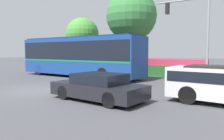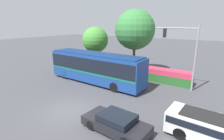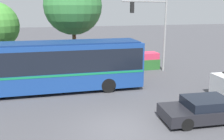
{
  "view_description": "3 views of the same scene",
  "coord_description": "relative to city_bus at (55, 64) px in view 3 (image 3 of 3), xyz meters",
  "views": [
    {
      "loc": [
        10.35,
        -8.06,
        2.16
      ],
      "look_at": [
        3.37,
        2.6,
        1.12
      ],
      "focal_mm": 35.8,
      "sensor_mm": 36.0,
      "label": 1
    },
    {
      "loc": [
        9.57,
        -8.27,
        6.62
      ],
      "look_at": [
        0.24,
        5.72,
        2.07
      ],
      "focal_mm": 27.77,
      "sensor_mm": 36.0,
      "label": 2
    },
    {
      "loc": [
        -3.02,
        -10.01,
        5.53
      ],
      "look_at": [
        0.79,
        4.25,
        1.82
      ],
      "focal_mm": 39.0,
      "sensor_mm": 36.0,
      "label": 3
    }
  ],
  "objects": [
    {
      "name": "flowering_hedge",
      "position": [
        6.51,
        4.43,
        -1.17
      ],
      "size": [
        6.29,
        1.4,
        1.55
      ],
      "color": "#286028",
      "rests_on": "ground"
    },
    {
      "name": "city_bus",
      "position": [
        0.0,
        0.0,
        0.0
      ],
      "size": [
        11.93,
        2.94,
        3.4
      ],
      "rotation": [
        0.0,
        0.0,
        3.11
      ],
      "color": "navy",
      "rests_on": "ground"
    },
    {
      "name": "sedan_foreground",
      "position": [
        7.05,
        -6.68,
        -1.35
      ],
      "size": [
        4.44,
        2.17,
        1.2
      ],
      "rotation": [
        0.0,
        0.0,
        3.07
      ],
      "color": "black",
      "rests_on": "ground"
    },
    {
      "name": "ground_plane",
      "position": [
        2.6,
        -6.53,
        -1.93
      ],
      "size": [
        140.0,
        140.0,
        0.0
      ],
      "primitive_type": "plane",
      "color": "#444449"
    },
    {
      "name": "street_tree_centre",
      "position": [
        1.97,
        5.79,
        3.88
      ],
      "size": [
        5.13,
        5.13,
        8.39
      ],
      "color": "brown",
      "rests_on": "ground"
    },
    {
      "name": "traffic_light_pole",
      "position": [
        8.82,
        3.29,
        2.28
      ],
      "size": [
        4.14,
        0.24,
        6.52
      ],
      "rotation": [
        0.0,
        0.0,
        3.14
      ],
      "color": "gray",
      "rests_on": "ground"
    }
  ]
}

